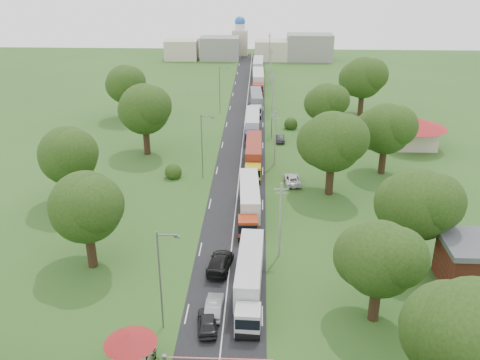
{
  "coord_description": "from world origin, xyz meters",
  "views": [
    {
      "loc": [
        3.16,
        -59.43,
        31.99
      ],
      "look_at": [
        0.46,
        7.51,
        3.0
      ],
      "focal_mm": 40.0,
      "sensor_mm": 36.0,
      "label": 1
    }
  ],
  "objects_px": {
    "guard_booth": "(131,345)",
    "truck_0": "(249,277)",
    "car_lane_front": "(207,322)",
    "car_lane_mid": "(214,306)",
    "info_sign": "(272,121)",
    "boom_barrier": "(202,359)"
  },
  "relations": [
    {
      "from": "guard_booth",
      "to": "truck_0",
      "type": "height_order",
      "value": "truck_0"
    },
    {
      "from": "car_lane_front",
      "to": "car_lane_mid",
      "type": "relative_size",
      "value": 0.99
    },
    {
      "from": "info_sign",
      "to": "car_lane_front",
      "type": "xyz_separation_m",
      "value": [
        -6.62,
        -55.0,
        -2.26
      ]
    },
    {
      "from": "guard_booth",
      "to": "info_sign",
      "type": "relative_size",
      "value": 1.07
    },
    {
      "from": "info_sign",
      "to": "truck_0",
      "type": "xyz_separation_m",
      "value": [
        -2.92,
        -49.54,
        -0.95
      ]
    },
    {
      "from": "guard_booth",
      "to": "info_sign",
      "type": "distance_m",
      "value": 61.27
    },
    {
      "from": "car_lane_mid",
      "to": "guard_booth",
      "type": "bearing_deg",
      "value": 50.62
    },
    {
      "from": "truck_0",
      "to": "boom_barrier",
      "type": "bearing_deg",
      "value": -109.19
    },
    {
      "from": "guard_booth",
      "to": "car_lane_front",
      "type": "bearing_deg",
      "value": 40.85
    },
    {
      "from": "boom_barrier",
      "to": "car_lane_mid",
      "type": "xyz_separation_m",
      "value": [
        0.36,
        7.33,
        -0.17
      ]
    },
    {
      "from": "info_sign",
      "to": "car_lane_mid",
      "type": "bearing_deg",
      "value": -96.71
    },
    {
      "from": "car_lane_mid",
      "to": "truck_0",
      "type": "bearing_deg",
      "value": -135.52
    },
    {
      "from": "boom_barrier",
      "to": "info_sign",
      "type": "xyz_separation_m",
      "value": [
        6.56,
        60.0,
        2.11
      ]
    },
    {
      "from": "guard_booth",
      "to": "truck_0",
      "type": "relative_size",
      "value": 0.32
    },
    {
      "from": "boom_barrier",
      "to": "car_lane_front",
      "type": "height_order",
      "value": "car_lane_front"
    },
    {
      "from": "info_sign",
      "to": "car_lane_mid",
      "type": "distance_m",
      "value": 53.08
    },
    {
      "from": "boom_barrier",
      "to": "car_lane_mid",
      "type": "height_order",
      "value": "car_lane_mid"
    },
    {
      "from": "info_sign",
      "to": "boom_barrier",
      "type": "bearing_deg",
      "value": -96.24
    },
    {
      "from": "guard_booth",
      "to": "car_lane_mid",
      "type": "bearing_deg",
      "value": 49.78
    },
    {
      "from": "truck_0",
      "to": "car_lane_front",
      "type": "xyz_separation_m",
      "value": [
        -3.7,
        -5.46,
        -1.3
      ]
    },
    {
      "from": "boom_barrier",
      "to": "guard_booth",
      "type": "relative_size",
      "value": 2.1
    },
    {
      "from": "car_lane_front",
      "to": "car_lane_mid",
      "type": "distance_m",
      "value": 2.37
    }
  ]
}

